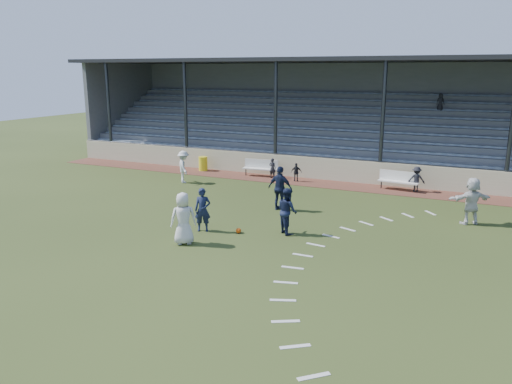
% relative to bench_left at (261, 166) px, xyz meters
% --- Properties ---
extents(ground, '(90.00, 90.00, 0.00)m').
position_rel_bench_left_xyz_m(ground, '(3.57, -10.89, -0.58)').
color(ground, '#2D3A18').
rests_on(ground, ground).
extents(cinder_track, '(34.00, 2.00, 0.02)m').
position_rel_bench_left_xyz_m(cinder_track, '(3.57, -0.39, -0.57)').
color(cinder_track, '#542C21').
rests_on(cinder_track, ground).
extents(retaining_wall, '(34.00, 0.18, 1.20)m').
position_rel_bench_left_xyz_m(retaining_wall, '(3.57, 0.66, 0.02)').
color(retaining_wall, beige).
rests_on(retaining_wall, ground).
extents(bench_left, '(2.03, 0.64, 0.95)m').
position_rel_bench_left_xyz_m(bench_left, '(0.00, 0.00, 0.00)').
color(bench_left, silver).
rests_on(bench_left, cinder_track).
extents(bench_right, '(2.03, 0.67, 0.95)m').
position_rel_bench_left_xyz_m(bench_right, '(7.73, -0.18, 0.00)').
color(bench_right, silver).
rests_on(bench_right, cinder_track).
extents(trash_bin, '(0.52, 0.52, 0.84)m').
position_rel_bench_left_xyz_m(trash_bin, '(-3.81, -0.01, -0.14)').
color(trash_bin, yellow).
rests_on(trash_bin, cinder_track).
extents(football, '(0.20, 0.20, 0.20)m').
position_rel_bench_left_xyz_m(football, '(3.47, -9.72, -0.48)').
color(football, '#D54A0C').
rests_on(football, ground).
extents(player_white_lead, '(1.07, 1.01, 1.84)m').
position_rel_bench_left_xyz_m(player_white_lead, '(2.25, -11.55, 0.34)').
color(player_white_lead, silver).
rests_on(player_white_lead, ground).
extents(player_navy_lead, '(0.71, 0.60, 1.66)m').
position_rel_bench_left_xyz_m(player_navy_lead, '(2.13, -10.04, 0.24)').
color(player_navy_lead, '#141B37').
rests_on(player_navy_lead, ground).
extents(player_navy_mid, '(1.06, 1.05, 1.73)m').
position_rel_bench_left_xyz_m(player_navy_mid, '(5.11, -8.94, 0.28)').
color(player_navy_mid, '#141B37').
rests_on(player_navy_mid, ground).
extents(player_white_wing, '(1.22, 1.27, 1.74)m').
position_rel_bench_left_xyz_m(player_white_wing, '(-3.09, -3.25, 0.28)').
color(player_white_wing, silver).
rests_on(player_white_wing, ground).
extents(player_navy_wing, '(1.17, 0.58, 1.92)m').
position_rel_bench_left_xyz_m(player_navy_wing, '(3.67, -6.10, 0.38)').
color(player_navy_wing, '#141B37').
rests_on(player_navy_wing, ground).
extents(player_white_back, '(1.76, 1.42, 1.88)m').
position_rel_bench_left_xyz_m(player_white_back, '(11.25, -4.83, 0.36)').
color(player_white_back, silver).
rests_on(player_white_back, ground).
extents(sub_left_near, '(0.44, 0.31, 1.12)m').
position_rel_bench_left_xyz_m(sub_left_near, '(0.83, -0.24, -0.00)').
color(sub_left_near, black).
rests_on(sub_left_near, cinder_track).
extents(sub_left_far, '(0.63, 0.44, 1.00)m').
position_rel_bench_left_xyz_m(sub_left_far, '(2.34, -0.47, -0.06)').
color(sub_left_far, black).
rests_on(sub_left_far, cinder_track).
extents(sub_right, '(0.86, 0.57, 1.25)m').
position_rel_bench_left_xyz_m(sub_right, '(8.59, -0.17, 0.06)').
color(sub_right, black).
rests_on(sub_right, cinder_track).
extents(grandstand, '(34.60, 9.00, 6.61)m').
position_rel_bench_left_xyz_m(grandstand, '(3.58, 5.37, 1.62)').
color(grandstand, slate).
rests_on(grandstand, ground).
extents(penalty_arc, '(3.89, 14.63, 0.01)m').
position_rel_bench_left_xyz_m(penalty_arc, '(7.69, -10.89, -0.58)').
color(penalty_arc, silver).
rests_on(penalty_arc, ground).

